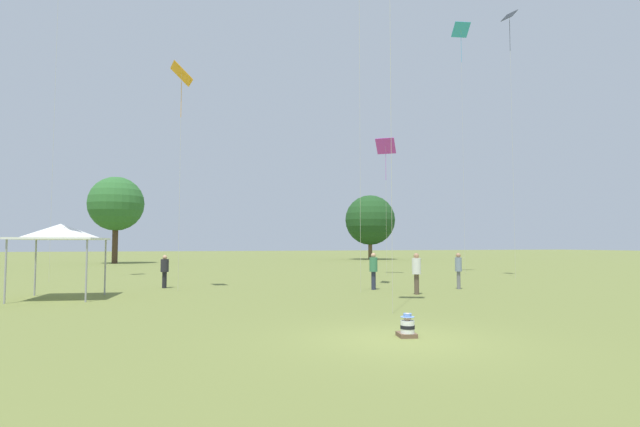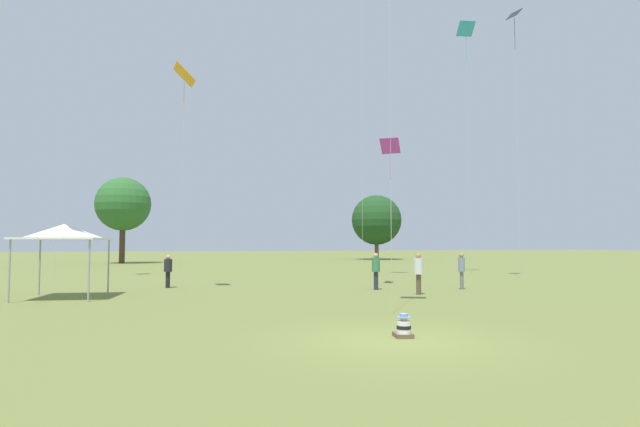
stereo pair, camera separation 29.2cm
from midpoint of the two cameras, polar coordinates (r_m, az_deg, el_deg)
The scene contains 13 objects.
ground_plane at distance 11.90m, azimuth 8.31°, elevation -14.13°, with size 300.00×300.00×0.00m, color olive.
seated_toddler at distance 12.23m, azimuth 9.25°, elevation -12.73°, with size 0.51×0.58×0.57m.
person_standing_0 at distance 24.37m, azimuth 5.79°, elevation -6.20°, with size 0.52×0.52×1.77m.
person_standing_2 at distance 26.33m, azimuth -17.64°, elevation -6.03°, with size 0.52×0.52×1.64m.
person_standing_3 at distance 25.45m, azimuth 15.22°, elevation -5.94°, with size 0.41×0.41×1.76m.
person_standing_4 at distance 22.36m, azimuth 10.60°, elevation -6.35°, with size 0.44×0.44×1.80m.
canopy_tent at distance 22.85m, azimuth -27.85°, elevation -1.89°, with size 3.56×3.56×3.02m.
kite_1 at distance 36.53m, azimuth 7.29°, elevation 7.40°, with size 1.68×1.59×9.75m.
kite_3 at distance 25.72m, azimuth -15.87°, elevation 14.60°, with size 1.04×1.30×10.79m.
kite_5 at distance 40.71m, azimuth 15.61°, elevation 18.72°, with size 1.36×1.14×18.58m.
kite_7 at distance 36.53m, azimuth 20.64°, elevation 18.96°, with size 0.82×1.00×17.36m.
distant_tree_0 at distance 71.83m, azimuth 5.63°, elevation -0.75°, with size 7.12×7.12×9.21m.
distant_tree_1 at distance 61.39m, azimuth -22.41°, elevation 1.01°, with size 6.15×6.15×9.87m.
Camera 1 is at (-5.35, -10.42, 2.20)m, focal length 28.00 mm.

